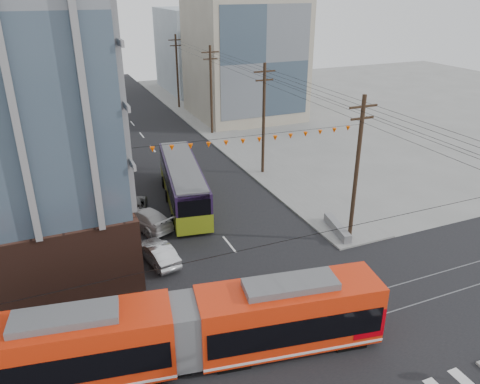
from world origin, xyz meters
The scene contains 11 objects.
ground centered at (0.00, 0.00, 0.00)m, with size 160.00×160.00×0.00m, color slate.
bg_bldg_ne_near centered at (16.00, 48.00, 8.00)m, with size 14.00×14.00×16.00m, color gray.
bg_bldg_nw_far centered at (-14.00, 72.00, 10.00)m, with size 16.00×18.00×20.00m, color gray.
bg_bldg_ne_far centered at (18.00, 68.00, 7.00)m, with size 16.00×16.00×14.00m, color #8C99A5.
utility_pole_far centered at (8.50, 56.00, 5.50)m, with size 0.30×0.30×11.00m, color black.
streetcar centered at (-6.41, 3.87, 1.95)m, with size 20.24×2.85×3.90m, color red, non-canonical shape.
city_bus centered at (-0.95, 22.32, 1.86)m, with size 2.84×13.12×3.72m, color #261539, non-canonical shape.
parked_car_silver centered at (-5.42, 13.73, 0.72)m, with size 1.52×4.36×1.44m, color silver.
parked_car_white centered at (-5.03, 19.14, 0.76)m, with size 2.13×5.24×1.52m, color silver.
parked_car_grey centered at (-5.30, 22.13, 0.61)m, with size 2.02×4.39×1.22m, color #4A4A4B.
jersey_barrier centered at (8.30, 12.34, 0.40)m, with size 0.90×4.01×0.80m, color gray.
Camera 1 is at (-11.10, -13.95, 17.57)m, focal length 35.00 mm.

